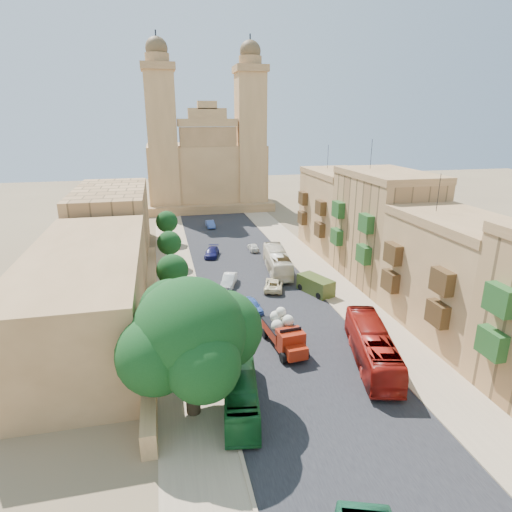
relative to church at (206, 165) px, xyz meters
name	(u,v)px	position (x,y,z in m)	size (l,w,h in m)	color
ground	(342,430)	(0.00, -78.61, -9.52)	(260.00, 260.00, 0.00)	brown
road_surface	(249,276)	(0.00, -48.61, -9.51)	(14.00, 140.00, 0.01)	black
sidewalk_east	(317,270)	(9.50, -48.61, -9.51)	(5.00, 140.00, 0.01)	tan
sidewalk_west	(176,281)	(-9.50, -48.61, -9.51)	(5.00, 140.00, 0.01)	tan
kerb_east	(300,271)	(7.00, -48.61, -9.46)	(0.25, 140.00, 0.12)	tan
kerb_west	(196,279)	(-7.00, -48.61, -9.46)	(0.25, 140.00, 0.12)	tan
townhouse_b	(455,276)	(15.95, -67.61, -3.86)	(9.00, 14.00, 14.90)	#AE804E
townhouse_c	(383,227)	(15.95, -53.61, -2.61)	(9.00, 14.00, 17.40)	tan
townhouse_d	(338,211)	(15.95, -39.61, -3.36)	(9.00, 14.00, 15.90)	#AE804E
west_wall	(151,310)	(-12.50, -58.61, -8.62)	(1.00, 40.00, 1.80)	#AE804E
west_building_low	(88,292)	(-18.00, -60.61, -5.32)	(10.00, 28.00, 8.40)	#9A6F43
west_building_mid	(113,222)	(-18.00, -34.61, -4.52)	(10.00, 22.00, 10.00)	tan
church	(206,165)	(0.00, 0.00, 0.00)	(28.00, 22.50, 36.30)	#AE804E
ficus_tree	(191,337)	(-9.41, -74.61, -3.58)	(10.04, 9.24, 10.04)	#332719
street_tree_a	(178,316)	(-10.00, -66.61, -5.76)	(3.65, 3.65, 5.61)	#332719
street_tree_b	(173,270)	(-10.00, -54.61, -5.83)	(3.57, 3.57, 5.49)	#332719
street_tree_c	(169,243)	(-10.00, -42.61, -6.09)	(3.33, 3.33, 5.12)	#332719
street_tree_d	(167,222)	(-10.00, -30.61, -5.85)	(3.55, 3.55, 5.46)	#332719
red_truck	(284,332)	(-0.74, -67.48, -7.93)	(3.00, 6.36, 3.60)	maroon
olive_pickup	(316,285)	(6.50, -55.97, -8.57)	(3.59, 5.09, 1.93)	#3C491B
bus_green_north	(240,388)	(-6.11, -74.47, -8.17)	(2.27, 9.68, 2.70)	#165924
bus_red_east	(372,347)	(5.71, -71.55, -7.94)	(2.64, 11.27, 3.14)	maroon
bus_cream_east	(277,261)	(4.00, -47.94, -8.02)	(2.51, 10.74, 2.99)	#F4E4C3
car_blue_a	(252,305)	(-1.92, -59.25, -8.87)	(1.53, 3.80, 1.29)	#3E67BF
car_white_a	(229,280)	(-3.14, -51.29, -8.83)	(1.45, 4.17, 1.37)	white
car_cream	(274,284)	(1.95, -53.85, -8.86)	(2.16, 4.68, 1.30)	beige
car_dkblue	(212,252)	(-3.78, -39.28, -8.87)	(1.81, 4.45, 1.29)	#111249
car_white_b	(253,247)	(2.90, -37.75, -8.93)	(1.39, 3.45, 1.17)	silver
car_blue_b	(210,224)	(-1.85, -21.50, -8.85)	(1.40, 4.02, 1.32)	#445EA8
pedestrian_a	(368,329)	(7.64, -67.22, -8.76)	(0.55, 0.36, 1.51)	black
pedestrian_c	(367,314)	(8.94, -64.28, -8.63)	(1.04, 0.43, 1.78)	#323236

